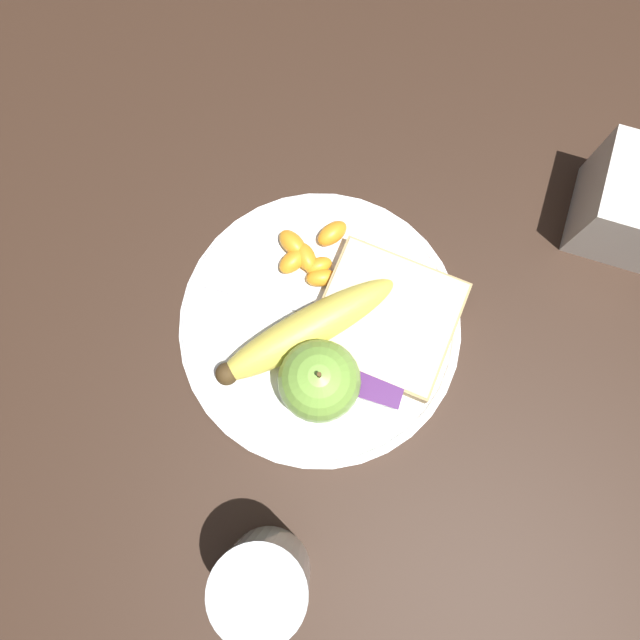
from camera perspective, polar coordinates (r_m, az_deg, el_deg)
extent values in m
plane|color=#332116|center=(0.58, 0.00, -0.68)|extent=(3.00, 3.00, 0.00)
cylinder|color=white|center=(0.58, 0.00, -0.56)|extent=(0.26, 0.26, 0.01)
torus|color=white|center=(0.57, 0.00, -0.43)|extent=(0.25, 0.25, 0.01)
cylinder|color=silver|center=(0.53, -5.22, -22.72)|extent=(0.07, 0.07, 0.10)
cylinder|color=yellow|center=(0.54, -5.13, -22.57)|extent=(0.06, 0.06, 0.08)
sphere|color=#84BC47|center=(0.53, -0.07, -5.60)|extent=(0.07, 0.07, 0.07)
cylinder|color=brown|center=(0.49, -0.07, -5.05)|extent=(0.00, 0.00, 0.01)
ellipsoid|color=#E0CC4C|center=(0.55, -1.03, -0.82)|extent=(0.15, 0.15, 0.04)
sphere|color=#473319|center=(0.55, -8.52, -4.90)|extent=(0.02, 0.02, 0.02)
cube|color=tan|center=(0.56, 6.07, 0.14)|extent=(0.13, 0.12, 0.02)
cube|color=beige|center=(0.56, 6.07, 0.14)|extent=(0.12, 0.12, 0.02)
cube|color=#B2B2B7|center=(0.58, -4.30, 1.94)|extent=(0.14, 0.02, 0.00)
cube|color=#B2B2B7|center=(0.57, 5.26, -0.51)|extent=(0.06, 0.03, 0.00)
cube|color=white|center=(0.55, 5.25, -5.64)|extent=(0.04, 0.04, 0.02)
cube|color=#4C1E60|center=(0.54, 5.36, -5.51)|extent=(0.05, 0.04, 0.00)
ellipsoid|color=orange|center=(0.58, -2.48, 5.42)|extent=(0.03, 0.04, 0.02)
ellipsoid|color=orange|center=(0.57, 3.04, 4.19)|extent=(0.03, 0.03, 0.02)
ellipsoid|color=orange|center=(0.58, 4.12, 6.29)|extent=(0.03, 0.03, 0.01)
ellipsoid|color=orange|center=(0.58, -1.33, 5.79)|extent=(0.03, 0.03, 0.02)
ellipsoid|color=orange|center=(0.58, -0.13, 5.00)|extent=(0.03, 0.03, 0.01)
ellipsoid|color=orange|center=(0.57, 0.08, 3.89)|extent=(0.03, 0.03, 0.02)
ellipsoid|color=orange|center=(0.58, -2.52, 7.02)|extent=(0.04, 0.03, 0.02)
ellipsoid|color=orange|center=(0.57, 2.11, 1.17)|extent=(0.03, 0.04, 0.02)
ellipsoid|color=orange|center=(0.59, 1.12, 7.93)|extent=(0.03, 0.04, 0.02)
ellipsoid|color=orange|center=(0.57, 1.85, 3.25)|extent=(0.03, 0.04, 0.02)
cube|color=silver|center=(0.64, 26.89, 9.41)|extent=(0.09, 0.09, 0.08)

